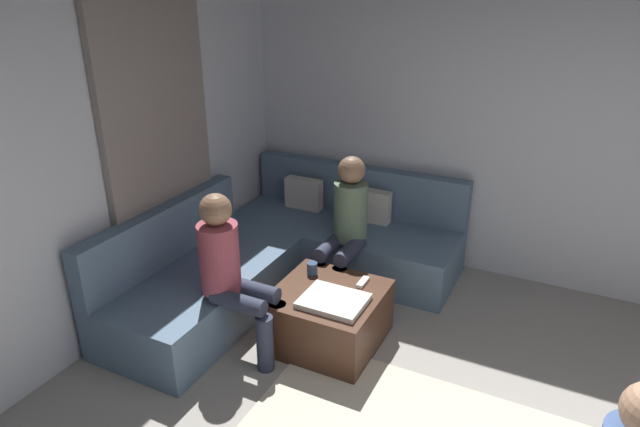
# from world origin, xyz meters

# --- Properties ---
(wall_back) EXTENTS (6.00, 0.12, 2.70)m
(wall_back) POSITION_xyz_m (0.00, 2.94, 1.35)
(wall_back) COLOR silver
(wall_back) RESTS_ON ground_plane
(curtain_panel) EXTENTS (0.06, 1.10, 2.50)m
(curtain_panel) POSITION_xyz_m (-2.84, 1.30, 1.25)
(curtain_panel) COLOR gray
(curtain_panel) RESTS_ON ground_plane
(sectional_couch) EXTENTS (2.10, 2.55, 0.87)m
(sectional_couch) POSITION_xyz_m (-2.08, 1.88, 0.28)
(sectional_couch) COLOR slate
(sectional_couch) RESTS_ON ground_plane
(ottoman) EXTENTS (0.76, 0.76, 0.42)m
(ottoman) POSITION_xyz_m (-1.39, 1.27, 0.21)
(ottoman) COLOR #4C2D1E
(ottoman) RESTS_ON ground_plane
(folded_blanket) EXTENTS (0.44, 0.36, 0.04)m
(folded_blanket) POSITION_xyz_m (-1.29, 1.15, 0.44)
(folded_blanket) COLOR white
(folded_blanket) RESTS_ON ottoman
(coffee_mug) EXTENTS (0.08, 0.08, 0.10)m
(coffee_mug) POSITION_xyz_m (-1.61, 1.45, 0.47)
(coffee_mug) COLOR #334C72
(coffee_mug) RESTS_ON ottoman
(game_remote) EXTENTS (0.05, 0.15, 0.02)m
(game_remote) POSITION_xyz_m (-1.21, 1.49, 0.43)
(game_remote) COLOR white
(game_remote) RESTS_ON ottoman
(person_on_couch_back) EXTENTS (0.30, 0.60, 1.20)m
(person_on_couch_back) POSITION_xyz_m (-1.55, 1.93, 0.66)
(person_on_couch_back) COLOR #2D3347
(person_on_couch_back) RESTS_ON ground_plane
(person_on_couch_side) EXTENTS (0.60, 0.30, 1.20)m
(person_on_couch_side) POSITION_xyz_m (-1.93, 0.88, 0.66)
(person_on_couch_side) COLOR #2D3347
(person_on_couch_side) RESTS_ON ground_plane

